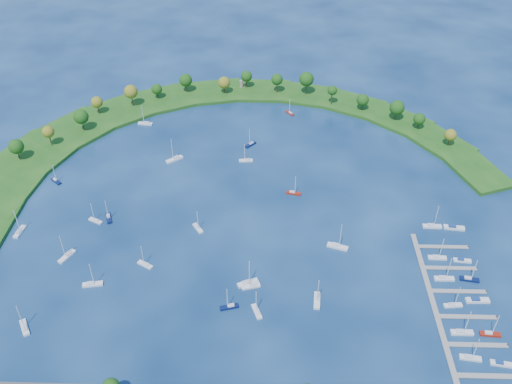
{
  "coord_description": "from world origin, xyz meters",
  "views": [
    {
      "loc": [
        10.93,
        -209.1,
        170.6
      ],
      "look_at": [
        5.0,
        5.0,
        4.0
      ],
      "focal_mm": 38.5,
      "sensor_mm": 36.0,
      "label": 1
    }
  ],
  "objects_px": {
    "harbor_tower": "(241,84)",
    "docked_boat_7": "(469,279)",
    "moored_boat_2": "(317,300)",
    "moored_boat_8": "(257,311)",
    "docked_boat_9": "(462,260)",
    "docked_boat_11": "(454,227)",
    "docked_boat_2": "(462,332)",
    "moored_boat_6": "(92,284)",
    "moored_boat_12": "(67,256)",
    "moored_boat_1": "(250,144)",
    "moored_boat_3": "(294,192)",
    "moored_boat_5": "(229,306)",
    "docked_boat_3": "(490,333)",
    "moored_boat_7": "(175,159)",
    "docked_boat_4": "(453,305)",
    "moored_boat_19": "(109,217)",
    "moored_boat_20": "(246,160)",
    "docked_boat_10": "(432,226)",
    "docked_boat_8": "(437,257)",
    "moored_boat_9": "(290,113)",
    "moored_boat_4": "(24,327)",
    "moored_boat_11": "(248,283)",
    "moored_boat_14": "(56,180)",
    "docked_boat_0": "(470,357)",
    "moored_boat_18": "(95,220)",
    "moored_boat_0": "(19,231)",
    "docked_boat_1": "(501,364)",
    "moored_boat_17": "(198,228)",
    "dock_system": "(451,303)",
    "docked_boat_6": "(444,278)",
    "moored_boat_13": "(145,264)",
    "moored_boat_15": "(337,246)"
  },
  "relations": [
    {
      "from": "moored_boat_2",
      "to": "docked_boat_11",
      "type": "height_order",
      "value": "moored_boat_2"
    },
    {
      "from": "moored_boat_19",
      "to": "moored_boat_20",
      "type": "distance_m",
      "value": 80.76
    },
    {
      "from": "moored_boat_7",
      "to": "moored_boat_18",
      "type": "relative_size",
      "value": 1.34
    },
    {
      "from": "moored_boat_11",
      "to": "docked_boat_1",
      "type": "xyz_separation_m",
      "value": [
        92.87,
        -36.39,
        -0.36
      ]
    },
    {
      "from": "moored_boat_13",
      "to": "moored_boat_17",
      "type": "xyz_separation_m",
      "value": [
        20.08,
        24.31,
        0.0
      ]
    },
    {
      "from": "moored_boat_2",
      "to": "moored_boat_12",
      "type": "bearing_deg",
      "value": -96.26
    },
    {
      "from": "harbor_tower",
      "to": "docked_boat_8",
      "type": "distance_m",
      "value": 182.07
    },
    {
      "from": "moored_boat_8",
      "to": "docked_boat_6",
      "type": "height_order",
      "value": "docked_boat_6"
    },
    {
      "from": "docked_boat_3",
      "to": "docked_boat_9",
      "type": "distance_m",
      "value": 39.21
    },
    {
      "from": "moored_boat_2",
      "to": "moored_boat_8",
      "type": "bearing_deg",
      "value": -69.66
    },
    {
      "from": "moored_boat_19",
      "to": "docked_boat_11",
      "type": "bearing_deg",
      "value": 69.31
    },
    {
      "from": "moored_boat_1",
      "to": "docked_boat_4",
      "type": "height_order",
      "value": "moored_boat_1"
    },
    {
      "from": "docked_boat_10",
      "to": "docked_boat_0",
      "type": "bearing_deg",
      "value": -90.95
    },
    {
      "from": "docked_boat_4",
      "to": "docked_boat_9",
      "type": "bearing_deg",
      "value": 61.4
    },
    {
      "from": "moored_boat_4",
      "to": "docked_boat_9",
      "type": "distance_m",
      "value": 182.21
    },
    {
      "from": "moored_boat_1",
      "to": "moored_boat_3",
      "type": "relative_size",
      "value": 1.02
    },
    {
      "from": "moored_boat_1",
      "to": "docked_boat_3",
      "type": "height_order",
      "value": "docked_boat_3"
    },
    {
      "from": "moored_boat_13",
      "to": "docked_boat_10",
      "type": "distance_m",
      "value": 132.58
    },
    {
      "from": "moored_boat_2",
      "to": "docked_boat_3",
      "type": "bearing_deg",
      "value": 82.4
    },
    {
      "from": "docked_boat_2",
      "to": "docked_boat_4",
      "type": "distance_m",
      "value": 13.37
    },
    {
      "from": "moored_boat_7",
      "to": "docked_boat_6",
      "type": "distance_m",
      "value": 151.91
    },
    {
      "from": "moored_boat_6",
      "to": "moored_boat_7",
      "type": "bearing_deg",
      "value": 67.47
    },
    {
      "from": "moored_boat_8",
      "to": "moored_boat_15",
      "type": "relative_size",
      "value": 0.82
    },
    {
      "from": "moored_boat_17",
      "to": "moored_boat_20",
      "type": "distance_m",
      "value": 59.61
    },
    {
      "from": "moored_boat_12",
      "to": "docked_boat_7",
      "type": "relative_size",
      "value": 1.13
    },
    {
      "from": "moored_boat_11",
      "to": "docked_boat_2",
      "type": "xyz_separation_m",
      "value": [
        82.39,
        -22.93,
        -0.02
      ]
    },
    {
      "from": "docked_boat_2",
      "to": "docked_boat_9",
      "type": "relative_size",
      "value": 1.61
    },
    {
      "from": "docked_boat_1",
      "to": "moored_boat_1",
      "type": "bearing_deg",
      "value": 133.16
    },
    {
      "from": "moored_boat_6",
      "to": "docked_boat_9",
      "type": "relative_size",
      "value": 1.57
    },
    {
      "from": "dock_system",
      "to": "moored_boat_12",
      "type": "distance_m",
      "value": 163.63
    },
    {
      "from": "moored_boat_1",
      "to": "moored_boat_4",
      "type": "distance_m",
      "value": 154.75
    },
    {
      "from": "moored_boat_14",
      "to": "moored_boat_9",
      "type": "bearing_deg",
      "value": 72.59
    },
    {
      "from": "moored_boat_7",
      "to": "docked_boat_4",
      "type": "height_order",
      "value": "moored_boat_7"
    },
    {
      "from": "moored_boat_17",
      "to": "docked_boat_0",
      "type": "relative_size",
      "value": 0.96
    },
    {
      "from": "moored_boat_1",
      "to": "moored_boat_7",
      "type": "xyz_separation_m",
      "value": [
        -40.97,
        -16.18,
        0.1
      ]
    },
    {
      "from": "moored_boat_4",
      "to": "docked_boat_8",
      "type": "relative_size",
      "value": 1.04
    },
    {
      "from": "docked_boat_3",
      "to": "docked_boat_4",
      "type": "bearing_deg",
      "value": 131.66
    },
    {
      "from": "moored_boat_5",
      "to": "docked_boat_3",
      "type": "bearing_deg",
      "value": 158.74
    },
    {
      "from": "dock_system",
      "to": "docked_boat_6",
      "type": "xyz_separation_m",
      "value": [
        0.22,
        13.37,
        0.56
      ]
    },
    {
      "from": "docked_boat_9",
      "to": "docked_boat_11",
      "type": "height_order",
      "value": "docked_boat_11"
    },
    {
      "from": "moored_boat_20",
      "to": "docked_boat_10",
      "type": "height_order",
      "value": "docked_boat_10"
    },
    {
      "from": "moored_boat_18",
      "to": "docked_boat_4",
      "type": "xyz_separation_m",
      "value": [
        156.03,
        -47.24,
        0.01
      ]
    },
    {
      "from": "moored_boat_0",
      "to": "docked_boat_1",
      "type": "relative_size",
      "value": 1.56
    },
    {
      "from": "harbor_tower",
      "to": "docked_boat_7",
      "type": "height_order",
      "value": "docked_boat_7"
    },
    {
      "from": "moored_boat_6",
      "to": "moored_boat_9",
      "type": "xyz_separation_m",
      "value": [
        85.07,
        144.83,
        -0.06
      ]
    },
    {
      "from": "docked_boat_11",
      "to": "moored_boat_19",
      "type": "bearing_deg",
      "value": -173.79
    },
    {
      "from": "moored_boat_8",
      "to": "moored_boat_19",
      "type": "relative_size",
      "value": 1.0
    },
    {
      "from": "moored_boat_4",
      "to": "moored_boat_18",
      "type": "bearing_deg",
      "value": -41.18
    },
    {
      "from": "moored_boat_11",
      "to": "docked_boat_10",
      "type": "bearing_deg",
      "value": 0.7
    },
    {
      "from": "docked_boat_2",
      "to": "moored_boat_6",
      "type": "bearing_deg",
      "value": 172.0
    }
  ]
}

